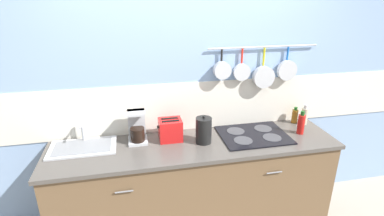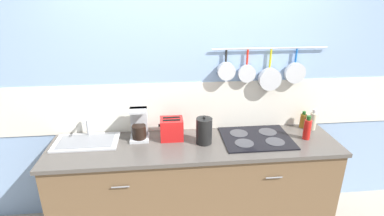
{
  "view_description": "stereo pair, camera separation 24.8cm",
  "coord_description": "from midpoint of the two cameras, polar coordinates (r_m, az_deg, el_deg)",
  "views": [
    {
      "loc": [
        -0.51,
        -2.26,
        2.14
      ],
      "look_at": [
        -0.03,
        0.0,
        1.23
      ],
      "focal_mm": 28.0,
      "sensor_mm": 36.0,
      "label": 1
    },
    {
      "loc": [
        -0.26,
        -2.3,
        2.14
      ],
      "look_at": [
        -0.03,
        0.0,
        1.23
      ],
      "focal_mm": 28.0,
      "sensor_mm": 36.0,
      "label": 2
    }
  ],
  "objects": [
    {
      "name": "bottle_cooking_wine",
      "position": [
        2.91,
        17.81,
        -2.91
      ],
      "size": [
        0.06,
        0.06,
        0.22
      ],
      "color": "red",
      "rests_on": "countertop"
    },
    {
      "name": "cooktop",
      "position": [
        2.8,
        9.15,
        -5.13
      ],
      "size": [
        0.62,
        0.49,
        0.01
      ],
      "color": "black",
      "rests_on": "countertop"
    },
    {
      "name": "toaster",
      "position": [
        2.68,
        -6.81,
        -4.2
      ],
      "size": [
        0.22,
        0.17,
        0.2
      ],
      "color": "red",
      "rests_on": "countertop"
    },
    {
      "name": "wall_back",
      "position": [
        2.79,
        -3.39,
        3.37
      ],
      "size": [
        7.2,
        0.15,
        2.6
      ],
      "color": "#84A3CC",
      "rests_on": "ground_plane"
    },
    {
      "name": "countertop",
      "position": [
        2.64,
        -2.12,
        -7.24
      ],
      "size": [
        2.54,
        0.61,
        0.03
      ],
      "color": "#4C4742",
      "rests_on": "cabinet_base"
    },
    {
      "name": "sink_basin",
      "position": [
        2.77,
        -22.56,
        -6.8
      ],
      "size": [
        0.55,
        0.33,
        0.2
      ],
      "color": "#B7BABF",
      "rests_on": "countertop"
    },
    {
      "name": "cabinet_base",
      "position": [
        2.88,
        -2.0,
        -15.0
      ],
      "size": [
        2.5,
        0.59,
        0.85
      ],
      "color": "brown",
      "rests_on": "ground_plane"
    },
    {
      "name": "kettle",
      "position": [
        2.6,
        -0.5,
        -4.33
      ],
      "size": [
        0.14,
        0.14,
        0.26
      ],
      "color": "black",
      "rests_on": "countertop"
    },
    {
      "name": "bottle_dish_soap",
      "position": [
        3.14,
        16.89,
        -1.48
      ],
      "size": [
        0.06,
        0.06,
        0.17
      ],
      "color": "#8C5919",
      "rests_on": "countertop"
    },
    {
      "name": "bottle_olive_oil",
      "position": [
        3.13,
        18.54,
        -1.45
      ],
      "size": [
        0.06,
        0.06,
        0.2
      ],
      "color": "#BFB799",
      "rests_on": "countertop"
    },
    {
      "name": "coffee_maker",
      "position": [
        2.7,
        -13.04,
        -3.93
      ],
      "size": [
        0.16,
        0.18,
        0.28
      ],
      "color": "#B7BABF",
      "rests_on": "countertop"
    }
  ]
}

